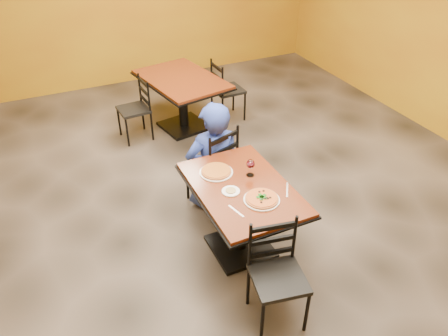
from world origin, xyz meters
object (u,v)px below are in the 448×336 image
chair_second_left (134,110)px  plate_far (216,172)px  chair_second_right (228,90)px  pizza_far (216,171)px  chair_main_far (212,164)px  wine_glass (250,167)px  plate_main (262,200)px  side_plate (231,191)px  chair_main_near (279,279)px  table_second (182,91)px  table_main (242,204)px  pizza_main (262,198)px  diner (213,156)px

chair_second_left → plate_far: 2.27m
chair_second_right → plate_far: size_ratio=2.84×
pizza_far → chair_second_right: bearing=62.0°
chair_main_far → wine_glass: size_ratio=5.20×
plate_main → side_plate: bearing=130.4°
chair_main_near → table_second: bearing=92.7°
table_main → pizza_far: size_ratio=4.39×
chair_second_left → plate_main: size_ratio=2.71×
pizza_main → diner: bearing=89.8°
plate_far → pizza_far: pizza_far is taller
plate_far → pizza_far: (0.00, -0.00, 0.02)m
table_main → side_plate: side_plate is taller
table_second → plate_main: bearing=-96.3°
side_plate → pizza_far: bearing=89.4°
chair_main_near → diner: (0.16, 1.61, 0.16)m
table_second → chair_second_right: chair_second_right is taller
plate_main → pizza_main: (0.00, 0.00, 0.02)m
table_main → plate_far: plate_far is taller
pizza_far → side_plate: size_ratio=1.75×
side_plate → wine_glass: 0.32m
plate_far → wine_glass: bearing=-32.2°
table_second → plate_far: plate_far is taller
table_main → plate_far: 0.37m
wine_glass → pizza_main: bearing=-102.8°
plate_far → chair_second_right: bearing=62.0°
table_main → plate_main: 0.32m
plate_far → side_plate: same height
pizza_main → pizza_far: size_ratio=1.01×
chair_second_left → plate_main: chair_second_left is taller
chair_main_near → wine_glass: 1.06m
chair_main_near → diner: diner is taller
chair_main_near → diner: size_ratio=0.74×
chair_second_right → side_plate: chair_second_right is taller
plate_far → chair_main_near: bearing=-88.8°
chair_second_left → pizza_far: 2.27m
chair_second_right → side_plate: size_ratio=5.50×
pizza_far → table_second: bearing=77.6°
table_main → table_second: 2.56m
plate_main → chair_main_far: bearing=89.7°
chair_main_near → diner: bearing=94.9°
plate_main → diner: bearing=89.8°
table_main → chair_second_left: size_ratio=1.46×
chair_main_near → side_plate: (-0.03, 0.80, 0.31)m
chair_main_near → plate_far: 1.16m
chair_second_left → pizza_main: bearing=4.0°
side_plate → table_main: bearing=10.9°
chair_main_near → pizza_far: 1.17m
plate_main → wine_glass: wine_glass is taller
chair_main_far → plate_far: size_ratio=3.02×
chair_second_left → chair_second_right: (1.40, 0.00, 0.02)m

